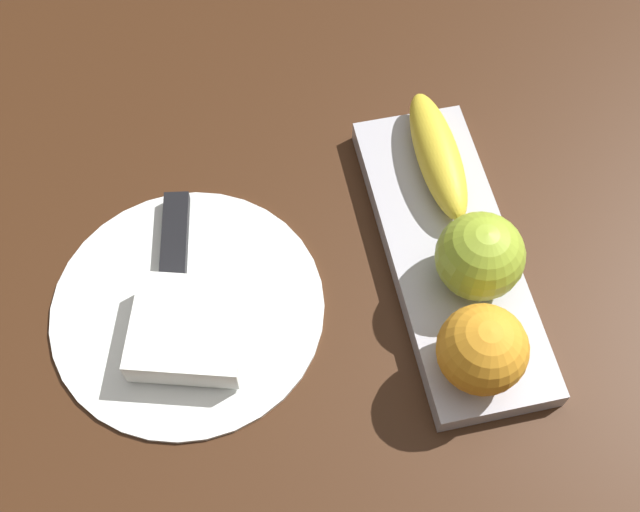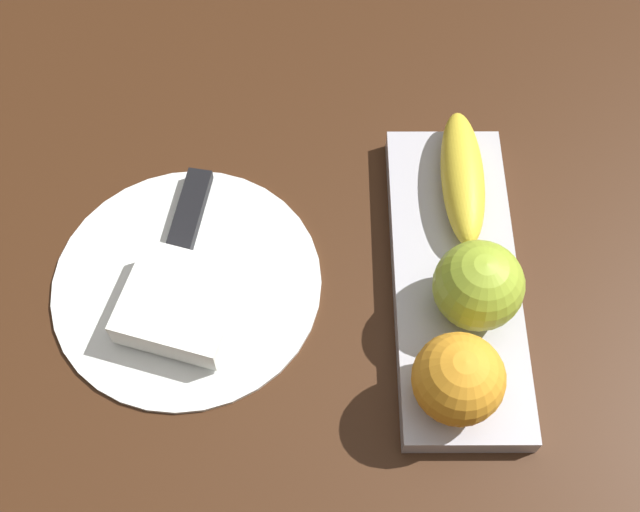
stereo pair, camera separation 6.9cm
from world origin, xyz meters
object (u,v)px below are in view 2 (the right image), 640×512
Objects in this scene: fruit_tray at (454,278)px; dinner_plate at (187,282)px; apple at (478,286)px; knife at (186,224)px; folded_napkin at (181,303)px; orange_near_apple at (458,379)px; banana at (462,177)px.

fruit_tray reaches higher than dinner_plate.
apple is 0.28m from knife.
fruit_tray is 3.26× the size of folded_napkin.
knife is (-0.17, -0.24, -0.05)m from orange_near_apple.
fruit_tray is at bearing 173.08° from orange_near_apple.
apple is 0.27m from dinner_plate.
folded_napkin is (0.03, -0.25, 0.01)m from fruit_tray.
apple is 0.09m from orange_near_apple.
dinner_plate is (-0.00, -0.25, -0.01)m from fruit_tray.
fruit_tray is 2.13× the size of banana.
apple is at bearing 15.97° from fruit_tray.
banana is 1.98× the size of orange_near_apple.
banana is 1.53× the size of folded_napkin.
fruit_tray reaches higher than knife.
apple reaches higher than folded_napkin.
apple is 0.26m from folded_napkin.
folded_napkin is at bearing 11.99° from knife.
apple is 1.03× the size of orange_near_apple.
knife is at bearing -126.16° from orange_near_apple.
orange_near_apple reaches higher than fruit_tray.
fruit_tray is 4.22× the size of orange_near_apple.
apple is 0.43× the size of knife.
banana is at bearing 173.36° from fruit_tray.
orange_near_apple reaches higher than banana.
orange_near_apple is 0.77× the size of folded_napkin.
banana is at bearing 179.63° from apple.
orange_near_apple is (0.08, -0.02, -0.00)m from apple.
folded_napkin is at bearing -109.98° from orange_near_apple.
apple is 0.80× the size of folded_napkin.
knife is at bearing -177.68° from folded_napkin.
banana is 0.29m from folded_napkin.
apple is at bearing -179.70° from banana.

